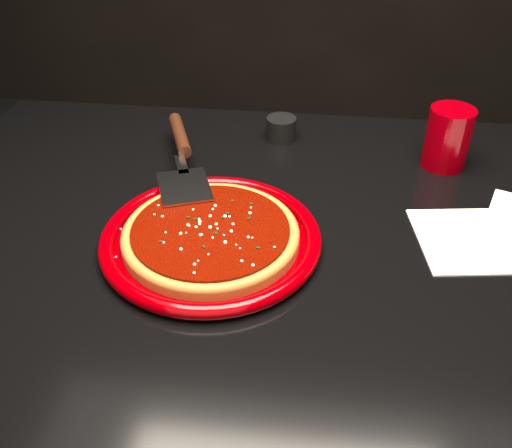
{
  "coord_description": "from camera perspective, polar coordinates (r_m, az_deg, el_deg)",
  "views": [
    {
      "loc": [
        0.02,
        -0.66,
        1.25
      ],
      "look_at": [
        -0.05,
        -0.01,
        0.77
      ],
      "focal_mm": 40.0,
      "sensor_mm": 36.0,
      "label": 1
    }
  ],
  "objects": [
    {
      "name": "pizza_crust_rim",
      "position": [
        0.79,
        -4.56,
        -0.91
      ],
      "size": [
        0.26,
        0.26,
        0.02
      ],
      "primitive_type": "torus",
      "rotation": [
        0.0,
        0.0,
        -0.03
      ],
      "color": "brown",
      "rests_on": "plate"
    },
    {
      "name": "pizza_sauce",
      "position": [
        0.79,
        -4.57,
        -0.65
      ],
      "size": [
        0.23,
        0.23,
        0.01
      ],
      "primitive_type": "cylinder",
      "rotation": [
        0.0,
        0.0,
        -0.03
      ],
      "color": "#630900",
      "rests_on": "plate"
    },
    {
      "name": "ramekin",
      "position": [
        1.06,
        2.54,
        9.52
      ],
      "size": [
        0.06,
        0.06,
        0.04
      ],
      "primitive_type": "cylinder",
      "rotation": [
        0.0,
        0.0,
        0.18
      ],
      "color": "black",
      "rests_on": "table"
    },
    {
      "name": "napkin_a",
      "position": [
        0.87,
        20.71,
        -1.49
      ],
      "size": [
        0.17,
        0.17,
        0.0
      ],
      "primitive_type": "cube",
      "rotation": [
        0.0,
        0.0,
        0.14
      ],
      "color": "white",
      "rests_on": "table"
    },
    {
      "name": "cup",
      "position": [
        1.02,
        18.63,
        8.16
      ],
      "size": [
        0.1,
        0.1,
        0.1
      ],
      "primitive_type": "cylinder",
      "rotation": [
        0.0,
        0.0,
        0.37
      ],
      "color": "#8D0007",
      "rests_on": "table"
    },
    {
      "name": "pizza_server",
      "position": [
        0.94,
        -7.31,
        6.76
      ],
      "size": [
        0.2,
        0.33,
        0.02
      ],
      "primitive_type": null,
      "rotation": [
        0.0,
        0.0,
        0.36
      ],
      "color": "silver",
      "rests_on": "plate"
    },
    {
      "name": "plate",
      "position": [
        0.8,
        -4.52,
        -1.47
      ],
      "size": [
        0.32,
        0.32,
        0.02
      ],
      "primitive_type": "cylinder",
      "rotation": [
        0.0,
        0.0,
        -0.03
      ],
      "color": "#6D0002",
      "rests_on": "table"
    },
    {
      "name": "parmesan_dusting",
      "position": [
        0.79,
        -4.59,
        -0.29
      ],
      "size": [
        0.21,
        0.21,
        0.01
      ],
      "primitive_type": null,
      "color": "#FFF2C4",
      "rests_on": "plate"
    },
    {
      "name": "table",
      "position": [
        1.09,
        2.79,
        -16.79
      ],
      "size": [
        1.2,
        0.8,
        0.75
      ],
      "primitive_type": "cube",
      "color": "black",
      "rests_on": "floor"
    },
    {
      "name": "pizza_crust",
      "position": [
        0.8,
        -4.54,
        -1.26
      ],
      "size": [
        0.26,
        0.26,
        0.01
      ],
      "primitive_type": "cylinder",
      "rotation": [
        0.0,
        0.0,
        -0.03
      ],
      "color": "brown",
      "rests_on": "plate"
    },
    {
      "name": "basil_flecks",
      "position": [
        0.79,
        -4.59,
        -0.35
      ],
      "size": [
        0.19,
        0.19,
        0.0
      ],
      "primitive_type": null,
      "color": "black",
      "rests_on": "plate"
    }
  ]
}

